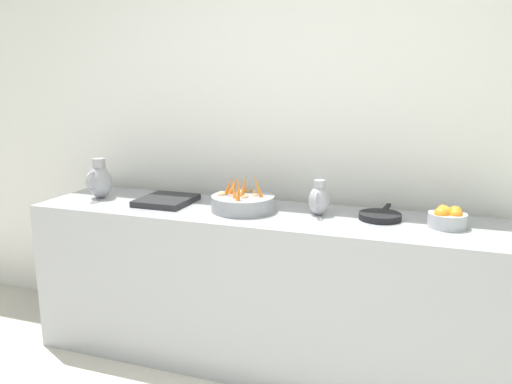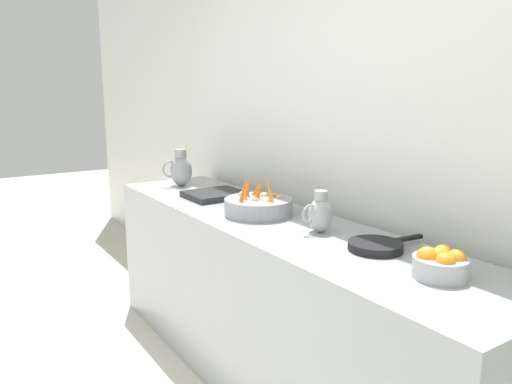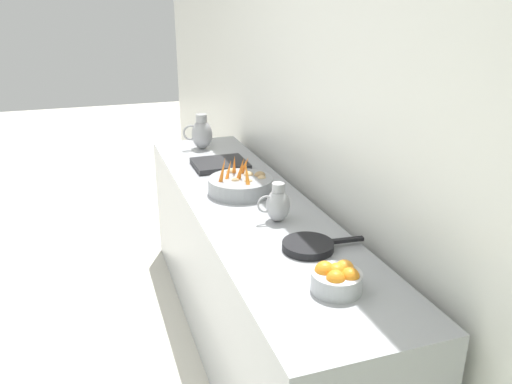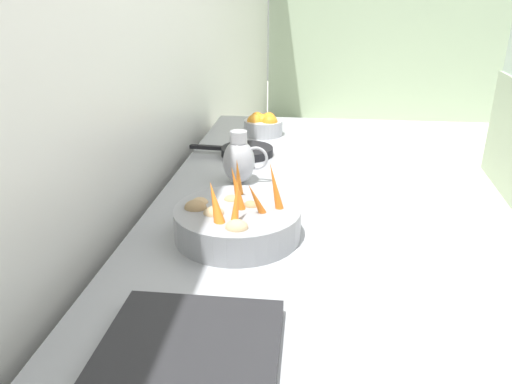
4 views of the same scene
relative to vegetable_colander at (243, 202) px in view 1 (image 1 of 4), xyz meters
name	(u,v)px [view 1 (image 1 of 4)]	position (x,y,z in m)	size (l,w,h in m)	color
tile_wall_left	(367,106)	(-0.43, 0.62, 0.53)	(0.10, 9.06, 3.00)	silver
prep_counter	(263,288)	(0.00, 0.12, -0.51)	(0.63, 2.73, 0.92)	#9EA0A5
vegetable_colander	(243,202)	(0.00, 0.00, 0.00)	(0.36, 0.36, 0.22)	gray
orange_bowl	(447,217)	(-0.03, 1.10, 0.00)	(0.19, 0.19, 0.11)	#ADAFB5
metal_pitcher_tall	(100,180)	(0.00, -0.97, 0.06)	(0.21, 0.15, 0.25)	#939399
metal_pitcher_short	(319,199)	(-0.06, 0.43, 0.04)	(0.17, 0.12, 0.20)	#A3A3A8
counter_sink_basin	(166,200)	(-0.01, -0.50, -0.03)	(0.34, 0.30, 0.04)	#232326
skillet_on_counter	(380,216)	(-0.08, 0.76, -0.03)	(0.37, 0.23, 0.03)	black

